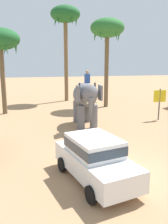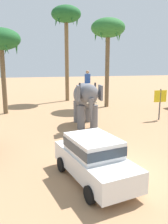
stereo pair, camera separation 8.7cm
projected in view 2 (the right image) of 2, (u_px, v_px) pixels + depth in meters
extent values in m
plane|color=tan|center=(111.00, 171.00, 9.89)|extent=(120.00, 120.00, 0.00)
cube|color=white|center=(94.00, 164.00, 9.02)|extent=(2.55, 4.37, 0.76)
cube|color=white|center=(93.00, 145.00, 8.96)|extent=(1.98, 2.39, 0.64)
cube|color=#2D3842|center=(93.00, 145.00, 8.96)|extent=(2.00, 2.41, 0.35)
cylinder|color=black|center=(133.00, 183.00, 8.35)|extent=(0.31, 0.62, 0.60)
cylinder|color=black|center=(90.00, 195.00, 7.62)|extent=(0.31, 0.62, 0.60)
cylinder|color=black|center=(97.00, 157.00, 10.58)|extent=(0.31, 0.62, 0.60)
cylinder|color=black|center=(61.00, 164.00, 9.85)|extent=(0.31, 0.62, 0.60)
ellipsoid|color=slate|center=(85.00, 95.00, 16.65)|extent=(1.78, 3.19, 1.70)
cylinder|color=slate|center=(94.00, 117.00, 16.11)|extent=(0.52, 0.52, 1.60)
cylinder|color=slate|center=(81.00, 117.00, 15.96)|extent=(0.52, 0.52, 1.60)
cylinder|color=slate|center=(89.00, 111.00, 17.90)|extent=(0.52, 0.52, 1.60)
cylinder|color=slate|center=(77.00, 111.00, 17.75)|extent=(0.52, 0.52, 1.60)
ellipsoid|color=slate|center=(90.00, 94.00, 15.02)|extent=(1.16, 1.06, 1.20)
cube|color=slate|center=(101.00, 93.00, 15.23)|extent=(0.17, 0.81, 0.96)
cube|color=slate|center=(78.00, 93.00, 14.98)|extent=(0.17, 0.81, 0.96)
cone|color=slate|center=(91.00, 111.00, 14.79)|extent=(0.38, 0.38, 1.60)
cone|color=beige|center=(95.00, 103.00, 14.78)|extent=(0.15, 0.57, 0.21)
cone|color=beige|center=(87.00, 103.00, 14.69)|extent=(0.15, 0.57, 0.21)
cube|color=#2D519E|center=(87.00, 79.00, 15.57)|extent=(0.35, 0.26, 0.60)
sphere|color=#A87A56|center=(87.00, 72.00, 15.49)|extent=(0.22, 0.22, 0.22)
cylinder|color=#333338|center=(95.00, 87.00, 15.78)|extent=(0.12, 0.12, 0.55)
cylinder|color=#333338|center=(80.00, 87.00, 15.60)|extent=(0.12, 0.12, 0.55)
cylinder|color=brown|center=(4.00, 79.00, 20.17)|extent=(0.39, 0.39, 6.03)
ellipsoid|color=#1E5B28|center=(1.00, 39.00, 19.49)|extent=(3.20, 3.20, 1.80)
cone|color=#1E5B28|center=(16.00, 46.00, 19.87)|extent=(0.40, 0.92, 1.64)
cone|color=#1E5B28|center=(7.00, 46.00, 20.77)|extent=(0.91, 0.57, 1.67)
cone|color=#1E5B28|center=(5.00, 44.00, 18.60)|extent=(0.91, 0.57, 1.67)
cylinder|color=brown|center=(67.00, 60.00, 26.58)|extent=(0.43, 0.43, 9.19)
ellipsoid|color=#1E5B28|center=(66.00, 14.00, 25.57)|extent=(3.20, 3.20, 1.80)
cone|color=#1E5B28|center=(77.00, 19.00, 25.95)|extent=(0.40, 0.92, 1.64)
cone|color=#1E5B28|center=(68.00, 21.00, 26.85)|extent=(0.91, 0.57, 1.67)
cone|color=#1E5B28|center=(56.00, 20.00, 26.13)|extent=(0.73, 0.83, 1.69)
cone|color=#1E5B28|center=(58.00, 17.00, 24.79)|extent=(0.73, 0.83, 1.69)
cone|color=#1E5B28|center=(72.00, 17.00, 24.68)|extent=(0.91, 0.57, 1.67)
cylinder|color=brown|center=(107.00, 69.00, 23.20)|extent=(0.41, 0.41, 7.32)
ellipsoid|color=#286B2D|center=(108.00, 28.00, 22.39)|extent=(3.20, 3.20, 1.80)
cone|color=#286B2D|center=(120.00, 34.00, 22.77)|extent=(0.40, 0.92, 1.64)
cone|color=#286B2D|center=(108.00, 35.00, 23.67)|extent=(0.91, 0.57, 1.67)
cone|color=#286B2D|center=(96.00, 34.00, 22.95)|extent=(0.73, 0.83, 1.69)
cone|color=#286B2D|center=(100.00, 32.00, 21.61)|extent=(0.73, 0.83, 1.69)
cone|color=#286B2D|center=(116.00, 32.00, 21.50)|extent=(0.91, 0.57, 1.67)
cylinder|color=#4C4C51|center=(160.00, 105.00, 18.33)|extent=(0.10, 0.10, 2.40)
cube|color=yellow|center=(160.00, 96.00, 18.19)|extent=(1.00, 0.08, 0.90)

